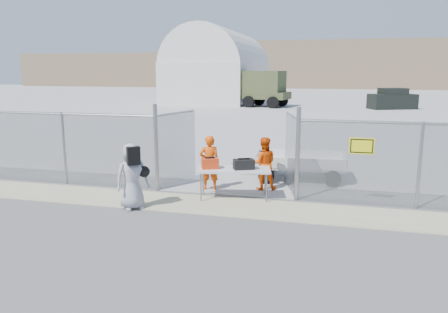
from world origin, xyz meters
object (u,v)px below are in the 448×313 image
(security_worker_left, at_px, (209,163))
(security_worker_right, at_px, (264,163))
(utility_trailer, at_px, (300,166))
(folding_table, at_px, (234,184))
(visitor, at_px, (132,176))

(security_worker_left, height_order, security_worker_right, security_worker_left)
(security_worker_right, distance_m, utility_trailer, 1.80)
(folding_table, height_order, utility_trailer, utility_trailer)
(folding_table, relative_size, security_worker_right, 1.26)
(folding_table, bearing_deg, security_worker_left, 129.89)
(folding_table, bearing_deg, utility_trailer, 47.20)
(folding_table, relative_size, utility_trailer, 0.53)
(security_worker_left, bearing_deg, utility_trailer, -155.71)
(security_worker_left, distance_m, visitor, 2.59)
(utility_trailer, bearing_deg, security_worker_left, -145.68)
(folding_table, bearing_deg, visitor, -158.41)
(security_worker_right, xyz_separation_m, visitor, (-2.89, -2.61, 0.06))
(security_worker_left, relative_size, security_worker_right, 1.04)
(utility_trailer, bearing_deg, visitor, -136.67)
(utility_trailer, bearing_deg, security_worker_right, -125.55)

